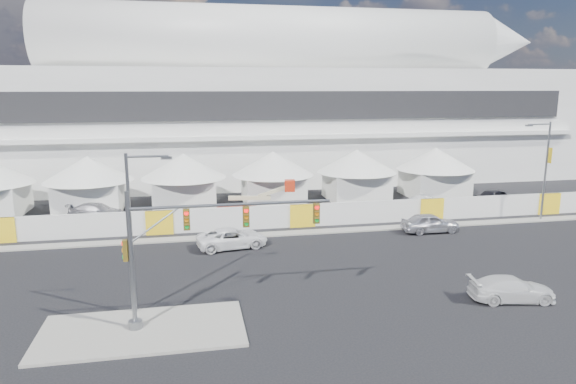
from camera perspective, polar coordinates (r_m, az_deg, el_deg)
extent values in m
plane|color=black|center=(30.14, -3.68, -11.72)|extent=(160.00, 160.00, 0.00)
cube|color=gray|center=(27.31, -15.84, -14.59)|extent=(10.00, 5.00, 0.15)
cube|color=gray|center=(47.80, 18.77, -3.36)|extent=(80.00, 1.20, 0.12)
cube|color=silver|center=(70.55, -1.68, 7.66)|extent=(80.00, 24.00, 14.00)
cube|color=black|center=(58.46, 0.27, 9.58)|extent=(68.00, 0.30, 3.20)
cube|color=silver|center=(58.45, 0.31, 6.14)|extent=(72.00, 0.80, 0.50)
cylinder|color=silver|center=(68.65, -1.45, 16.56)|extent=(57.60, 8.40, 8.40)
cylinder|color=silver|center=(68.98, 0.26, 16.19)|extent=(51.60, 6.80, 6.80)
cylinder|color=silver|center=(69.36, 1.94, 15.81)|extent=(45.60, 5.20, 5.20)
cone|color=silver|center=(80.86, 23.02, 15.08)|extent=(8.00, 7.60, 7.60)
cube|color=silver|center=(53.37, -21.12, -0.41)|extent=(6.00, 6.00, 3.00)
cone|color=silver|center=(52.91, -21.33, 2.45)|extent=(8.40, 8.40, 2.40)
cube|color=silver|center=(52.50, -11.42, -0.03)|extent=(6.00, 6.00, 3.00)
cone|color=silver|center=(52.03, -11.54, 2.88)|extent=(8.40, 8.40, 2.40)
cube|color=silver|center=(53.17, -1.68, 0.34)|extent=(6.00, 6.00, 3.00)
cone|color=silver|center=(52.70, -1.70, 3.22)|extent=(8.40, 8.40, 2.40)
cube|color=silver|center=(55.31, 7.56, 0.69)|extent=(6.00, 6.00, 3.00)
cone|color=silver|center=(54.86, 7.63, 3.46)|extent=(8.40, 8.40, 2.40)
cube|color=silver|center=(58.76, 15.91, 0.99)|extent=(6.00, 6.00, 3.00)
cone|color=silver|center=(58.34, 16.06, 3.59)|extent=(8.40, 8.40, 2.40)
cube|color=silver|center=(44.36, 1.59, -2.62)|extent=(70.00, 0.25, 2.00)
imported|color=silver|center=(44.34, 15.53, -3.31)|extent=(1.94, 4.76, 1.62)
imported|color=white|center=(38.96, -6.22, -5.12)|extent=(3.27, 5.64, 1.48)
imported|color=silver|center=(32.19, 23.60, -9.83)|extent=(2.69, 5.02, 1.38)
imported|color=silver|center=(52.07, 15.34, -1.19)|extent=(1.68, 4.46, 1.45)
imported|color=black|center=(56.79, 22.16, -0.49)|extent=(3.27, 5.18, 1.64)
imported|color=#A8A7AC|center=(49.92, -20.46, -2.04)|extent=(3.66, 5.58, 1.50)
cylinder|color=slate|center=(26.17, -17.02, -7.40)|extent=(0.23, 0.23, 6.97)
cylinder|color=slate|center=(27.39, -16.60, -13.91)|extent=(0.68, 0.68, 0.40)
cylinder|color=slate|center=(25.37, -6.21, -1.40)|extent=(9.89, 0.15, 0.15)
cube|color=#594714|center=(25.44, -11.20, -3.02)|extent=(0.32, 0.22, 1.05)
cube|color=#594714|center=(25.58, -4.68, -2.75)|extent=(0.32, 0.22, 1.05)
cube|color=#594714|center=(26.20, 3.17, -2.38)|extent=(0.32, 0.22, 1.05)
cube|color=#594714|center=(26.02, -17.63, -6.20)|extent=(0.22, 0.32, 1.05)
cylinder|color=gray|center=(27.88, -17.06, -4.57)|extent=(0.17, 0.17, 8.51)
cylinder|color=gray|center=(26.96, -15.37, 3.83)|extent=(2.08, 0.11, 0.11)
cube|color=gray|center=(26.91, -13.35, 3.71)|extent=(0.57, 0.24, 0.14)
cylinder|color=slate|center=(51.24, 26.70, 2.01)|extent=(0.18, 0.18, 8.90)
cylinder|color=slate|center=(50.13, 26.15, 6.78)|extent=(2.18, 0.12, 0.12)
cube|color=slate|center=(49.54, 25.22, 6.71)|extent=(0.59, 0.25, 0.15)
cube|color=yellow|center=(51.19, 27.07, 3.65)|extent=(0.03, 0.59, 1.38)
cube|color=red|center=(46.99, -5.73, -2.41)|extent=(3.84, 2.16, 1.11)
cube|color=beige|center=(46.78, -4.29, -0.61)|extent=(3.85, 0.94, 0.35)
cube|color=beige|center=(46.96, -1.61, 0.22)|extent=(2.99, 0.76, 1.23)
cube|color=red|center=(47.11, 0.09, 0.89)|extent=(1.04, 1.04, 1.01)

